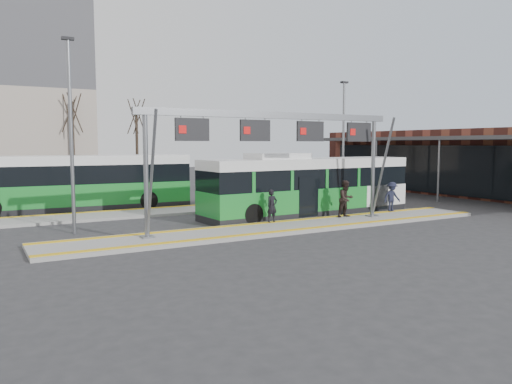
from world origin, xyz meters
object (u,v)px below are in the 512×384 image
at_px(passenger_c, 392,197).
at_px(gantry, 278,135).
at_px(hero_bus, 308,187).
at_px(passenger_a, 272,206).
at_px(passenger_b, 346,199).

bearing_deg(passenger_c, gantry, -168.43).
height_order(gantry, passenger_c, gantry).
relative_size(hero_bus, passenger_c, 7.61).
distance_m(passenger_a, passenger_c, 7.80).
xyz_separation_m(gantry, hero_bus, (3.81, 2.92, -2.73)).
bearing_deg(passenger_c, passenger_b, -168.96).
bearing_deg(hero_bus, gantry, -145.29).
distance_m(gantry, hero_bus, 5.52).
bearing_deg(hero_bus, passenger_b, -77.21).
bearing_deg(gantry, passenger_c, 6.02).
relative_size(passenger_a, passenger_c, 0.96).
bearing_deg(passenger_a, gantry, -111.81).
relative_size(gantry, passenger_c, 7.86).
relative_size(gantry, hero_bus, 1.03).
distance_m(hero_bus, passenger_c, 4.73).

